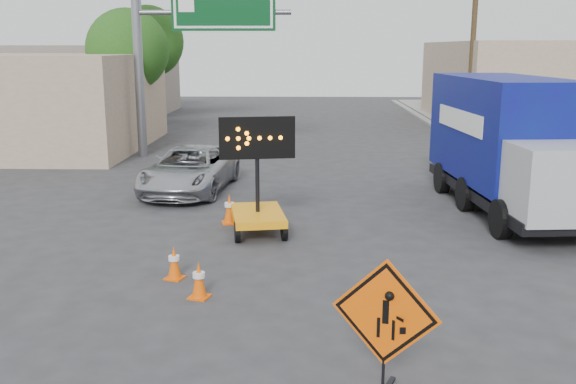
{
  "coord_description": "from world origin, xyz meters",
  "views": [
    {
      "loc": [
        0.08,
        -7.47,
        4.29
      ],
      "look_at": [
        -0.23,
        3.57,
        1.79
      ],
      "focal_mm": 40.0,
      "sensor_mm": 36.0,
      "label": 1
    }
  ],
  "objects_px": {
    "construction_sign": "(385,326)",
    "pickup_truck": "(190,169)",
    "arrow_board": "(258,207)",
    "box_truck": "(508,152)"
  },
  "relations": [
    {
      "from": "construction_sign",
      "to": "arrow_board",
      "type": "distance_m",
      "value": 7.54
    },
    {
      "from": "pickup_truck",
      "to": "box_truck",
      "type": "relative_size",
      "value": 0.64
    },
    {
      "from": "construction_sign",
      "to": "pickup_truck",
      "type": "height_order",
      "value": "construction_sign"
    },
    {
      "from": "arrow_board",
      "to": "box_truck",
      "type": "relative_size",
      "value": 0.36
    },
    {
      "from": "pickup_truck",
      "to": "arrow_board",
      "type": "bearing_deg",
      "value": -55.57
    },
    {
      "from": "arrow_board",
      "to": "box_truck",
      "type": "distance_m",
      "value": 6.94
    },
    {
      "from": "box_truck",
      "to": "pickup_truck",
      "type": "bearing_deg",
      "value": 161.92
    },
    {
      "from": "construction_sign",
      "to": "arrow_board",
      "type": "height_order",
      "value": "arrow_board"
    },
    {
      "from": "construction_sign",
      "to": "arrow_board",
      "type": "relative_size",
      "value": 0.66
    },
    {
      "from": "construction_sign",
      "to": "box_truck",
      "type": "height_order",
      "value": "box_truck"
    }
  ]
}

